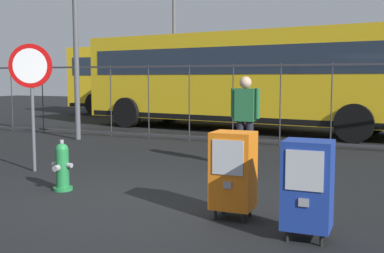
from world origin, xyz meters
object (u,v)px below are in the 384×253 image
Objects in this scene: bus_far at (183,77)px; street_light_far_left at (174,8)px; newspaper_box_secondary at (233,170)px; stop_sign at (31,80)px; newspaper_box_primary at (307,185)px; pedestrian at (245,116)px; bus_near at (244,76)px; fire_hydrant at (62,167)px.

bus_far is 1.36× the size of street_light_far_left.
stop_sign is at bearing 162.04° from newspaper_box_secondary.
bus_far reaches higher than newspaper_box_primary.
bus_far is 2.89m from street_light_far_left.
newspaper_box_secondary is 3.33m from pedestrian.
newspaper_box_primary is at bearing -64.40° from pedestrian.
stop_sign is at bearing -92.11° from bus_near.
pedestrian is at bearing 104.29° from newspaper_box_secondary.
bus_far is at bearing 118.52° from newspaper_box_primary.
newspaper_box_primary is 10.39m from bus_near.
newspaper_box_secondary is at bearing -75.71° from pedestrian.
fire_hydrant is 3.75m from newspaper_box_primary.
bus_far is at bearing 119.51° from pedestrian.
newspaper_box_primary is 0.10× the size of bus_far.
newspaper_box_secondary is (-0.93, 0.44, 0.00)m from newspaper_box_primary.
newspaper_box_secondary is at bearing -60.75° from bus_far.
pedestrian is at bearing -64.65° from bus_near.
bus_near is (0.06, 8.89, 1.36)m from fire_hydrant.
street_light_far_left reaches higher than newspaper_box_secondary.
bus_far is (-5.82, 10.29, 0.76)m from pedestrian.
newspaper_box_primary is 15.89m from bus_far.
bus_far reaches higher than stop_sign.
fire_hydrant is 3.48m from pedestrian.
bus_near is at bearing 79.60° from stop_sign.
stop_sign is 0.21× the size of bus_near.
newspaper_box_secondary is (2.73, -0.35, 0.22)m from fire_hydrant.
bus_far is (-6.64, 13.49, 1.14)m from newspaper_box_secondary.
pedestrian is (-1.74, 3.64, 0.38)m from newspaper_box_primary.
stop_sign reaches higher than newspaper_box_primary.
street_light_far_left is (-4.01, 3.42, 2.77)m from bus_near.
street_light_far_left is (-0.04, -0.83, 2.77)m from bus_far.
street_light_far_left is (-6.68, 12.66, 3.90)m from newspaper_box_secondary.
bus_far is at bearing 141.34° from bus_near.
fire_hydrant is 0.07× the size of bus_far.
street_light_far_left is at bearing 107.78° from fire_hydrant.
bus_near is (-3.60, 9.68, 1.14)m from newspaper_box_primary.
fire_hydrant is at bearing -72.22° from street_light_far_left.
pedestrian is at bearing -58.22° from street_light_far_left.
newspaper_box_primary is at bearing -58.44° from bus_far.
newspaper_box_primary is 4.05m from pedestrian.
newspaper_box_secondary is 15.08m from bus_far.
pedestrian reaches higher than newspaper_box_primary.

